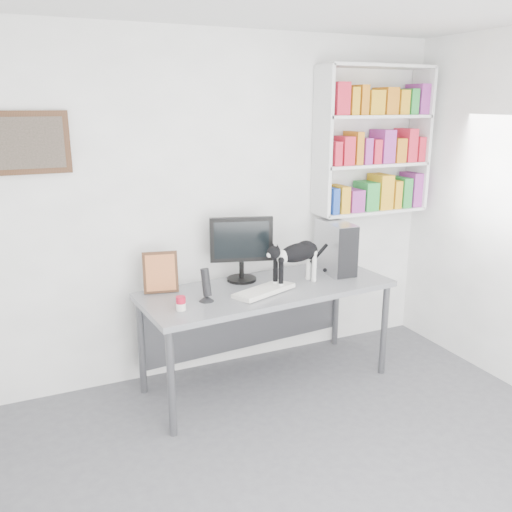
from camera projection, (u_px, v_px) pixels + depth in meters
name	position (u px, v px, depth m)	size (l,w,h in m)	color
room	(356.00, 280.00, 2.55)	(4.01, 4.01, 2.70)	#5D5D63
bookshelf	(373.00, 141.00, 4.59)	(1.03, 0.28, 1.24)	silver
wall_art	(29.00, 143.00, 3.62)	(0.52, 0.04, 0.42)	#452716
desk	(267.00, 335.00, 4.24)	(1.93, 0.75, 0.81)	slate
monitor	(241.00, 249.00, 4.21)	(0.49, 0.23, 0.52)	black
keyboard	(264.00, 291.00, 3.99)	(0.49, 0.19, 0.04)	silver
pc_tower	(336.00, 247.00, 4.45)	(0.19, 0.42, 0.42)	#B8B8BD
speaker	(206.00, 284.00, 3.80)	(0.11, 0.11, 0.25)	black
leaning_print	(160.00, 272.00, 3.98)	(0.26, 0.10, 0.32)	#452716
soup_can	(181.00, 303.00, 3.65)	(0.07, 0.07, 0.10)	red
cat	(297.00, 263.00, 4.14)	(0.55, 0.15, 0.34)	black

